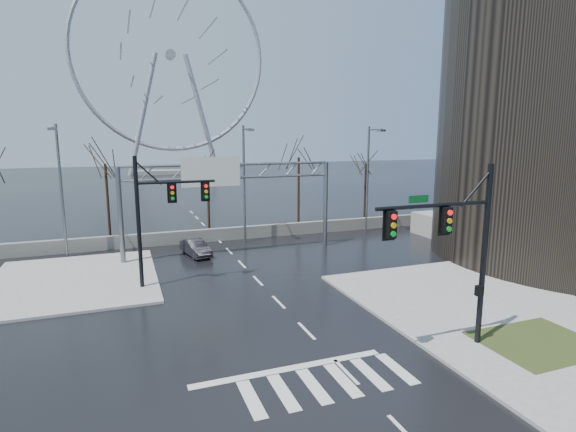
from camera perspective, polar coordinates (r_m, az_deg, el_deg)
name	(u,v)px	position (r m, az deg, el deg)	size (l,w,h in m)	color
ground	(306,331)	(22.01, 2.36, -14.36)	(260.00, 260.00, 0.00)	black
sidewalk_right_ext	(449,291)	(28.59, 19.75, -8.94)	(12.00, 10.00, 0.15)	gray
sidewalk_far	(74,280)	(31.90, -25.52, -7.36)	(10.00, 12.00, 0.15)	gray
grass_strip	(539,342)	(23.33, 29.22, -13.83)	(5.00, 4.00, 0.02)	#2C3717
barrier_wall	(219,234)	(40.15, -8.80, -2.32)	(52.00, 0.50, 1.10)	slate
signal_mast_near	(460,240)	(19.84, 21.02, -2.92)	(5.52, 0.41, 8.00)	black
signal_mast_far	(158,209)	(27.80, -16.21, 0.85)	(4.72, 0.41, 8.00)	black
sign_gantry	(226,189)	(34.44, -7.89, 3.46)	(16.36, 0.40, 7.60)	slate
streetlight_left	(60,181)	(36.97, -26.97, 4.01)	(0.50, 2.55, 10.00)	slate
streetlight_mid	(245,175)	(38.03, -5.48, 5.20)	(0.50, 2.55, 10.00)	slate
streetlight_right	(370,171)	(42.74, 10.32, 5.62)	(0.50, 2.55, 10.00)	slate
tree_left	(106,173)	(42.07, -22.14, 5.09)	(3.75, 3.75, 7.50)	black
tree_center	(208,178)	(43.82, -10.17, 4.79)	(3.25, 3.25, 6.50)	black
tree_right	(299,165)	(45.28, 1.36, 6.44)	(3.90, 3.90, 7.80)	black
tree_far_right	(366,171)	(49.31, 9.84, 5.66)	(3.40, 3.40, 6.80)	black
ferris_wheel	(171,63)	(115.42, -14.67, 18.28)	(45.00, 6.00, 50.91)	gray
car	(196,248)	(35.42, -11.65, -3.98)	(1.30, 3.74, 1.23)	black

